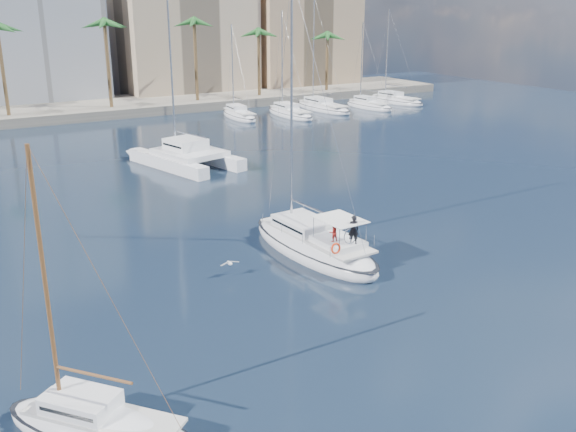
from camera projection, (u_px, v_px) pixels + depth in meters
ground at (296, 277)px, 35.00m from camera, size 160.00×160.00×0.00m
quay at (56, 111)px, 84.59m from camera, size 120.00×14.00×1.20m
building_beige at (183, 31)px, 99.59m from camera, size 20.00×14.00×20.00m
building_tan_right at (299, 35)px, 107.94m from camera, size 18.00×12.00×18.00m
palm_centre at (54, 37)px, 78.26m from camera, size 3.60×3.60×12.30m
palm_right at (292, 31)px, 94.69m from camera, size 3.60×3.60×12.30m
main_sloop at (313, 245)px, 38.23m from camera, size 4.23×11.37×16.60m
small_sloop at (100, 428)px, 21.98m from camera, size 6.61×7.31×10.81m
catamaran at (187, 154)px, 58.55m from camera, size 7.81×11.75×15.87m
seagull at (230, 263)px, 34.87m from camera, size 1.12×0.48×0.21m
moored_yacht_a at (239, 118)px, 83.02m from camera, size 3.37×9.52×11.90m
moored_yacht_b at (290, 116)px, 84.53m from camera, size 3.32×10.83×13.72m
moored_yacht_c at (323, 110)px, 89.30m from camera, size 3.98×12.33×15.54m
moored_yacht_d at (369, 108)px, 90.81m from camera, size 3.52×9.55×11.90m
moored_yacht_e at (395, 103)px, 95.59m from camera, size 4.61×11.11×13.72m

